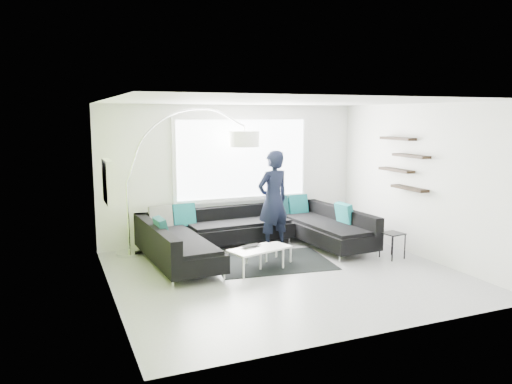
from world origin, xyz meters
The scene contains 9 objects.
ground centered at (0.00, 0.00, 0.00)m, with size 5.50×5.50×0.00m, color gray.
room_shell centered at (0.04, 0.21, 1.81)m, with size 5.54×5.04×2.82m.
sectional_sofa centered at (0.01, 1.27, 0.38)m, with size 4.14×2.71×0.86m.
rug centered at (0.07, 0.68, 0.01)m, with size 2.03×1.48×0.01m, color black.
coffee_table centered at (-0.20, 0.49, 0.18)m, with size 1.13×0.66×0.37m, color white.
arc_lamp centered at (-2.20, 2.13, 1.36)m, with size 2.56×1.03×2.73m, color silver, non-canonical shape.
side_table centered at (2.20, 0.07, 0.24)m, with size 0.35×0.35×0.47m, color black.
person centered at (0.46, 1.50, 0.96)m, with size 0.79×0.62×1.93m, color black.
laptop centered at (-0.38, 0.46, 0.38)m, with size 0.43×0.34×0.03m, color black.
Camera 1 is at (-3.48, -7.14, 2.59)m, focal length 35.00 mm.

